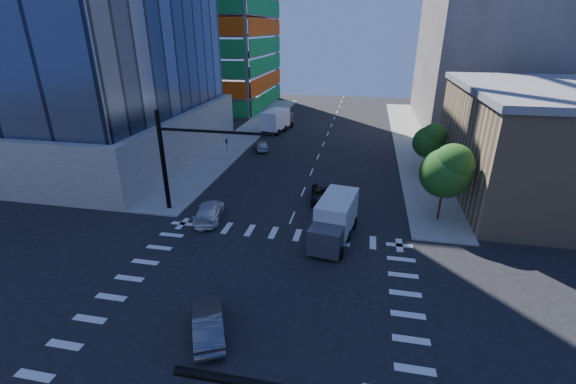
# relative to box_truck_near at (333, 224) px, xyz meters

# --- Properties ---
(ground) EXTENTS (160.00, 160.00, 0.00)m
(ground) POSITION_rel_box_truck_near_xyz_m (-3.88, -8.75, -1.45)
(ground) COLOR black
(ground) RESTS_ON ground
(road_markings) EXTENTS (20.00, 20.00, 0.01)m
(road_markings) POSITION_rel_box_truck_near_xyz_m (-3.88, -8.75, -1.45)
(road_markings) COLOR silver
(road_markings) RESTS_ON ground
(sidewalk_ne) EXTENTS (5.00, 60.00, 0.15)m
(sidewalk_ne) POSITION_rel_box_truck_near_xyz_m (8.62, 31.25, -1.38)
(sidewalk_ne) COLOR gray
(sidewalk_ne) RESTS_ON ground
(sidewalk_nw) EXTENTS (5.00, 60.00, 0.15)m
(sidewalk_nw) POSITION_rel_box_truck_near_xyz_m (-16.38, 31.25, -1.38)
(sidewalk_nw) COLOR gray
(sidewalk_nw) RESTS_ON ground
(commercial_building) EXTENTS (20.50, 22.50, 10.60)m
(commercial_building) POSITION_rel_box_truck_near_xyz_m (21.12, 13.25, 3.86)
(commercial_building) COLOR tan
(commercial_building) RESTS_ON ground
(bg_building_ne) EXTENTS (24.00, 30.00, 28.00)m
(bg_building_ne) POSITION_rel_box_truck_near_xyz_m (23.12, 46.25, 12.55)
(bg_building_ne) COLOR #625D58
(bg_building_ne) RESTS_ON ground
(signal_mast_nw) EXTENTS (10.20, 0.40, 9.00)m
(signal_mast_nw) POSITION_rel_box_truck_near_xyz_m (-13.87, 2.75, 4.04)
(signal_mast_nw) COLOR black
(signal_mast_nw) RESTS_ON sidewalk_nw
(tree_south) EXTENTS (4.16, 4.16, 6.82)m
(tree_south) POSITION_rel_box_truck_near_xyz_m (8.75, 5.15, 3.24)
(tree_south) COLOR #382316
(tree_south) RESTS_ON sidewalk_ne
(tree_north) EXTENTS (3.54, 3.52, 5.78)m
(tree_north) POSITION_rel_box_truck_near_xyz_m (9.05, 17.15, 2.54)
(tree_north) COLOR #382316
(tree_north) RESTS_ON sidewalk_ne
(car_nb_far) EXTENTS (2.74, 4.98, 1.32)m
(car_nb_far) POSITION_rel_box_truck_near_xyz_m (-1.68, 7.44, -0.79)
(car_nb_far) COLOR black
(car_nb_far) RESTS_ON ground
(car_sb_near) EXTENTS (3.02, 5.41, 1.48)m
(car_sb_near) POSITION_rel_box_truck_near_xyz_m (-10.90, 1.53, -0.71)
(car_sb_near) COLOR white
(car_sb_near) RESTS_ON ground
(car_sb_mid) EXTENTS (2.73, 4.35, 1.38)m
(car_sb_mid) POSITION_rel_box_truck_near_xyz_m (-11.76, 22.56, -0.76)
(car_sb_mid) COLOR #B5B9BE
(car_sb_mid) RESTS_ON ground
(car_sb_cross) EXTENTS (3.33, 4.76, 1.49)m
(car_sb_cross) POSITION_rel_box_truck_near_xyz_m (-5.70, -11.47, -0.71)
(car_sb_cross) COLOR #525257
(car_sb_cross) RESTS_ON ground
(box_truck_near) EXTENTS (3.56, 6.57, 3.28)m
(box_truck_near) POSITION_rel_box_truck_near_xyz_m (0.00, 0.00, 0.00)
(box_truck_near) COLOR black
(box_truck_near) RESTS_ON ground
(box_truck_far) EXTENTS (4.18, 7.11, 3.49)m
(box_truck_far) POSITION_rel_box_truck_near_xyz_m (-12.00, 33.85, 0.10)
(box_truck_far) COLOR black
(box_truck_far) RESTS_ON ground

